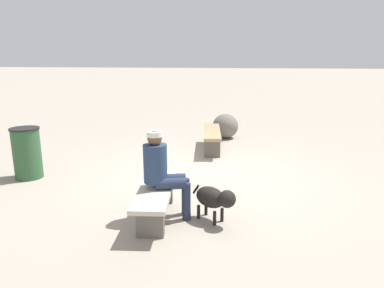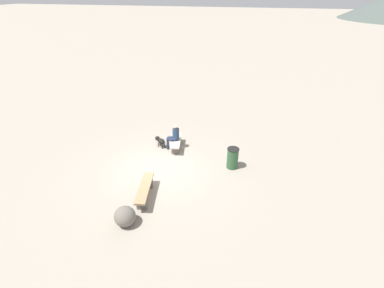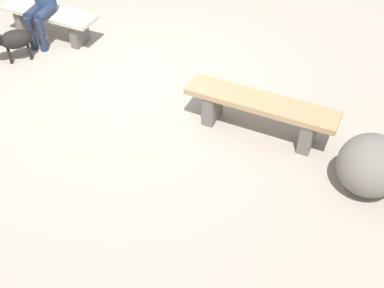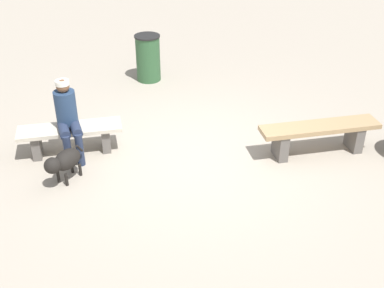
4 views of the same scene
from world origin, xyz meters
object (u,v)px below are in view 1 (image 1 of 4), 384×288
object	(u,v)px
seated_person	(163,169)
trash_bin	(27,153)
bench_left	(212,136)
boulder	(225,126)
dog	(214,198)
bench_right	(156,196)

from	to	relation	value
seated_person	trash_bin	bearing A→B (deg)	-127.55
bench_left	boulder	size ratio (longest dim) A/B	2.64
trash_bin	bench_left	bearing A→B (deg)	134.19
bench_left	dog	distance (m)	3.73
bench_right	trash_bin	xyz separation A→B (m)	(-0.97, -2.80, 0.15)
bench_right	seated_person	xyz separation A→B (m)	(-0.02, 0.09, 0.37)
bench_right	dog	distance (m)	0.78
bench_right	boulder	xyz separation A→B (m)	(-5.12, 0.14, 0.02)
seated_person	dog	xyz separation A→B (m)	(-0.05, 0.68, -0.35)
dog	trash_bin	size ratio (longest dim) A/B	0.69
bench_right	dog	world-z (taller)	dog
boulder	trash_bin	bearing A→B (deg)	-35.31
bench_right	trash_bin	world-z (taller)	trash_bin
bench_left	bench_right	bearing A→B (deg)	-12.22
trash_bin	boulder	xyz separation A→B (m)	(-4.14, 2.94, -0.13)
bench_left	seated_person	xyz separation A→B (m)	(3.71, 0.06, 0.34)
bench_left	bench_right	size ratio (longest dim) A/B	1.17
bench_left	boulder	distance (m)	1.39
bench_right	trash_bin	distance (m)	2.97
bench_right	dog	size ratio (longest dim) A/B	2.49
bench_left	trash_bin	bearing A→B (deg)	-57.48
trash_bin	boulder	size ratio (longest dim) A/B	1.31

